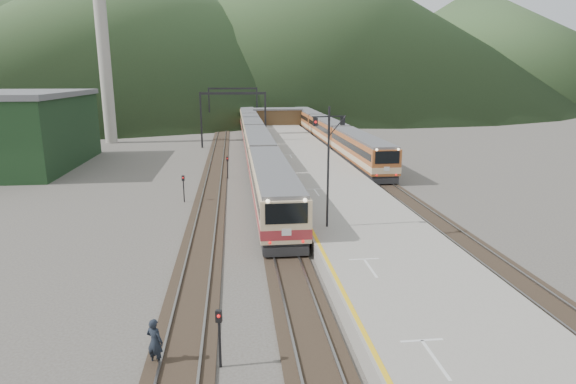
{
  "coord_description": "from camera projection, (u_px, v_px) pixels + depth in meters",
  "views": [
    {
      "loc": [
        -2.81,
        -15.89,
        10.44
      ],
      "look_at": [
        1.03,
        18.35,
        2.0
      ],
      "focal_mm": 30.0,
      "sensor_mm": 36.0,
      "label": 1
    }
  ],
  "objects": [
    {
      "name": "warehouse",
      "position": [
        11.0,
        130.0,
        54.61
      ],
      "size": [
        14.5,
        20.5,
        8.6
      ],
      "color": "black",
      "rests_on": "ground"
    },
    {
      "name": "track_second",
      "position": [
        354.0,
        163.0,
        57.97
      ],
      "size": [
        2.6,
        200.0,
        0.23
      ],
      "color": "black",
      "rests_on": "ground"
    },
    {
      "name": "hill_c",
      "position": [
        472.0,
        43.0,
        226.8
      ],
      "size": [
        160.0,
        160.0,
        50.0
      ],
      "primitive_type": "cone",
      "color": "#344B2A",
      "rests_on": "ground"
    },
    {
      "name": "short_signal_b",
      "position": [
        227.0,
        164.0,
        49.28
      ],
      "size": [
        0.24,
        0.19,
        2.27
      ],
      "color": "black",
      "rests_on": "ground"
    },
    {
      "name": "station_shed",
      "position": [
        277.0,
        116.0,
        93.41
      ],
      "size": [
        9.4,
        4.4,
        3.1
      ],
      "color": "#4C3821",
      "rests_on": "platform"
    },
    {
      "name": "gantry_far",
      "position": [
        233.0,
        100.0,
        93.71
      ],
      "size": [
        9.55,
        0.25,
        8.0
      ],
      "color": "black",
      "rests_on": "ground"
    },
    {
      "name": "short_signal_a",
      "position": [
        219.0,
        331.0,
        17.29
      ],
      "size": [
        0.25,
        0.21,
        2.27
      ],
      "color": "black",
      "rests_on": "ground"
    },
    {
      "name": "hill_a",
      "position": [
        137.0,
        24.0,
        190.06
      ],
      "size": [
        180.0,
        180.0,
        60.0
      ],
      "primitive_type": "cone",
      "color": "#344B2A",
      "rests_on": "ground"
    },
    {
      "name": "track_far",
      "position": [
        216.0,
        166.0,
        56.18
      ],
      "size": [
        2.6,
        200.0,
        0.23
      ],
      "color": "black",
      "rests_on": "ground"
    },
    {
      "name": "gantry_near",
      "position": [
        233.0,
        109.0,
        69.58
      ],
      "size": [
        9.55,
        0.25,
        8.0
      ],
      "color": "black",
      "rests_on": "ground"
    },
    {
      "name": "hill_b",
      "position": [
        299.0,
        17.0,
        234.47
      ],
      "size": [
        220.0,
        220.0,
        75.0
      ],
      "primitive_type": "cone",
      "color": "#344B2A",
      "rests_on": "ground"
    },
    {
      "name": "main_train",
      "position": [
        255.0,
        137.0,
        66.38
      ],
      "size": [
        2.96,
        81.13,
        3.61
      ],
      "color": "beige",
      "rests_on": "track_main"
    },
    {
      "name": "ground",
      "position": [
        315.0,
        359.0,
        18.13
      ],
      "size": [
        400.0,
        400.0,
        0.0
      ],
      "primitive_type": "plane",
      "color": "#47423D",
      "rests_on": "ground"
    },
    {
      "name": "signal_mast",
      "position": [
        328.0,
        155.0,
        29.61
      ],
      "size": [
        2.16,
        0.63,
        7.57
      ],
      "color": "black",
      "rests_on": "platform"
    },
    {
      "name": "smokestack",
      "position": [
        103.0,
        43.0,
        72.02
      ],
      "size": [
        1.8,
        1.8,
        30.0
      ],
      "primitive_type": "cylinder",
      "color": "#9E998E",
      "rests_on": "ground"
    },
    {
      "name": "worker",
      "position": [
        155.0,
        342.0,
        17.6
      ],
      "size": [
        0.8,
        0.7,
        1.83
      ],
      "primitive_type": "imported",
      "rotation": [
        0.0,
        0.0,
        2.65
      ],
      "color": "black",
      "rests_on": "ground"
    },
    {
      "name": "second_train",
      "position": [
        327.0,
        131.0,
        74.05
      ],
      "size": [
        2.88,
        59.08,
        3.51
      ],
      "color": "#A6572A",
      "rests_on": "track_second"
    },
    {
      "name": "short_signal_c",
      "position": [
        183.0,
        185.0,
        40.11
      ],
      "size": [
        0.24,
        0.19,
        2.27
      ],
      "color": "black",
      "rests_on": "ground"
    },
    {
      "name": "platform",
      "position": [
        308.0,
        163.0,
        55.29
      ],
      "size": [
        8.0,
        100.0,
        1.0
      ],
      "primitive_type": "cube",
      "color": "gray",
      "rests_on": "ground"
    },
    {
      "name": "track_main",
      "position": [
        259.0,
        165.0,
        56.72
      ],
      "size": [
        2.6,
        200.0,
        0.23
      ],
      "color": "black",
      "rests_on": "ground"
    }
  ]
}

